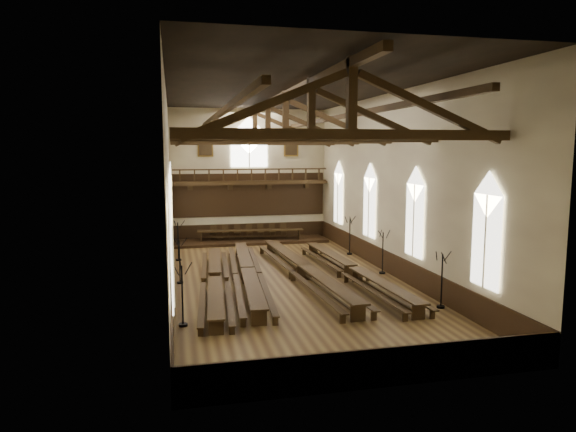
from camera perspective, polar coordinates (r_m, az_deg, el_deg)
name	(u,v)px	position (r m, az deg, el deg)	size (l,w,h in m)	color
ground	(286,279)	(27.75, -0.26, -7.02)	(26.00, 26.00, 0.00)	brown
room_walls	(286,158)	(26.89, -0.26, 6.44)	(26.00, 26.00, 26.00)	beige
wainscot_band	(286,268)	(27.61, -0.26, -5.81)	(12.00, 26.00, 1.20)	black
side_windows	(286,210)	(27.07, -0.26, 0.67)	(11.85, 19.80, 4.50)	silver
end_window	(249,145)	(39.58, -4.35, 7.82)	(2.80, 0.12, 3.80)	white
minstrels_gallery	(250,189)	(39.45, -4.25, 3.00)	(11.80, 1.24, 3.70)	#362611
portraits	(249,147)	(39.57, -4.34, 7.64)	(7.75, 0.09, 1.45)	brown
roof_trusses	(286,124)	(26.92, -0.27, 10.18)	(11.70, 25.70, 2.80)	#362611
refectory_row_a	(216,278)	(26.16, -8.06, -6.82)	(1.93, 14.10, 0.71)	#362611
refectory_row_b	(248,271)	(27.22, -4.47, -6.11)	(2.12, 14.69, 0.77)	#362611
refectory_row_c	(304,268)	(27.64, 1.79, -5.81)	(2.07, 15.13, 0.82)	#362611
refectory_row_d	(353,269)	(27.78, 7.25, -5.91)	(1.84, 14.43, 0.75)	#362611
dais	(251,241)	(38.67, -4.16, -2.77)	(11.40, 2.94, 0.20)	black
high_table	(251,231)	(38.55, -4.17, -1.71)	(7.95, 1.65, 0.74)	#362611
high_chairs	(249,231)	(39.32, -4.34, -1.62)	(5.86, 0.46, 1.05)	#362611
candelabrum_left_near	(183,307)	(20.83, -11.63, -9.85)	(0.78, 0.73, 2.58)	black
candelabrum_left_mid	(180,270)	(27.29, -11.93, -5.86)	(0.69, 0.72, 2.40)	black
candelabrum_left_far	(178,248)	(32.83, -12.09, -3.54)	(0.70, 0.78, 2.55)	black
candelabrum_right_near	(441,291)	(23.64, 16.67, -7.98)	(0.73, 0.76, 2.53)	black
candelabrum_right_mid	(382,260)	(29.26, 10.46, -4.87)	(0.75, 0.70, 2.48)	black
candelabrum_right_far	(350,243)	(34.23, 6.87, -2.98)	(0.77, 0.74, 2.56)	black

